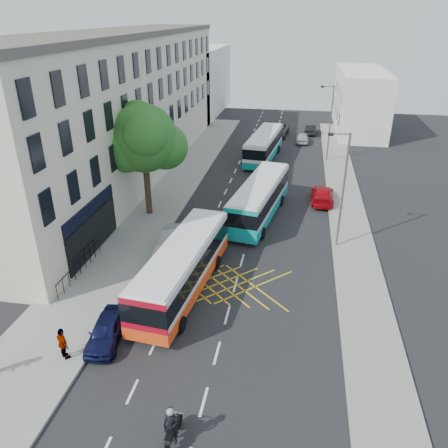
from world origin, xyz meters
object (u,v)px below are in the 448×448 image
at_px(motorbike, 172,427).
at_px(parked_car_blue, 107,330).
at_px(distant_car_grey, 278,130).
at_px(pedestrian_far, 63,344).
at_px(bus_near, 183,267).
at_px(bus_mid, 259,199).
at_px(lamp_near, 342,185).
at_px(street_tree, 143,139).
at_px(distant_car_dark, 311,129).
at_px(bus_far, 264,145).
at_px(parked_car_silver, 172,242).
at_px(distant_car_silver, 303,138).
at_px(lamp_far, 330,120).
at_px(red_hatchback, 322,195).

distance_m(motorbike, parked_car_blue, 7.04).
xyz_separation_m(distant_car_grey, pedestrian_far, (-7.21, -44.01, 0.25)).
relative_size(bus_near, bus_mid, 0.99).
relative_size(lamp_near, motorbike, 3.81).
distance_m(street_tree, distant_car_dark, 32.35).
xyz_separation_m(street_tree, distant_car_dark, (13.10, 29.04, -5.63)).
height_order(street_tree, parked_car_blue, street_tree).
bearing_deg(bus_mid, lamp_near, -25.88).
bearing_deg(bus_near, bus_mid, 79.13).
relative_size(motorbike, distant_car_grey, 0.39).
bearing_deg(bus_far, parked_car_silver, -94.49).
height_order(distant_car_silver, pedestrian_far, pedestrian_far).
bearing_deg(bus_near, bus_far, 91.07).
relative_size(street_tree, lamp_near, 1.10).
relative_size(bus_far, pedestrian_far, 6.32).
relative_size(bus_mid, distant_car_silver, 2.96).
bearing_deg(bus_far, distant_car_silver, 67.17).
distance_m(parked_car_silver, distant_car_grey, 33.32).
relative_size(bus_far, parked_car_blue, 2.87).
bearing_deg(bus_mid, parked_car_blue, -101.43).
relative_size(distant_car_silver, distant_car_dark, 0.92).
bearing_deg(lamp_far, bus_far, -177.44).
bearing_deg(street_tree, bus_mid, 6.91).
bearing_deg(bus_mid, motorbike, -84.10).
height_order(lamp_near, bus_near, lamp_near).
relative_size(lamp_near, distant_car_silver, 2.16).
xyz_separation_m(motorbike, red_hatchback, (6.25, 25.30, -0.20)).
relative_size(street_tree, distant_car_silver, 2.38).
xyz_separation_m(bus_near, parked_car_silver, (-1.94, 4.44, -0.83)).
height_order(lamp_far, distant_car_silver, lamp_far).
distance_m(bus_near, pedestrian_far, 7.80).
xyz_separation_m(motorbike, distant_car_grey, (0.96, 47.44, -0.13)).
relative_size(bus_mid, pedestrian_far, 6.47).
height_order(lamp_near, motorbike, lamp_near).
relative_size(bus_mid, red_hatchback, 2.37).
bearing_deg(street_tree, bus_far, 64.98).
bearing_deg(parked_car_blue, pedestrian_far, -136.79).
distance_m(street_tree, red_hatchback, 15.96).
bearing_deg(parked_car_silver, parked_car_blue, -93.24).
relative_size(bus_far, motorbike, 5.09).
relative_size(parked_car_silver, distant_car_silver, 1.23).
relative_size(street_tree, bus_mid, 0.80).
distance_m(lamp_far, distant_car_grey, 12.52).
height_order(motorbike, distant_car_silver, motorbike).
bearing_deg(distant_car_silver, bus_near, 78.79).
bearing_deg(distant_car_dark, bus_far, 71.52).
bearing_deg(red_hatchback, lamp_far, -92.36).
xyz_separation_m(lamp_near, red_hatchback, (-0.70, 8.15, -3.95)).
bearing_deg(parked_car_blue, distant_car_silver, 70.26).
bearing_deg(motorbike, distant_car_dark, 87.15).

